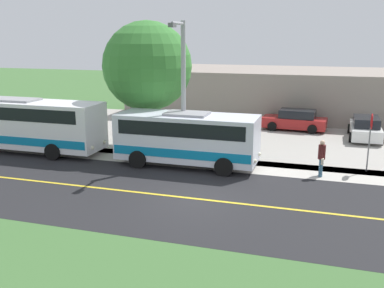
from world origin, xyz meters
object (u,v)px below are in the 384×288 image
object	(u,v)px
pedestrian_with_bags	(322,157)
commercial_building	(271,92)
shuttle_bus_front	(187,136)
stop_sign	(370,132)
parked_car_far	(365,128)
transit_bus_rear	(13,122)
street_light_pole	(183,86)
parked_car_near	(295,120)
tree_curbside	(147,66)

from	to	relation	value
pedestrian_with_bags	commercial_building	world-z (taller)	commercial_building
shuttle_bus_front	stop_sign	bearing A→B (deg)	100.21
parked_car_far	commercial_building	world-z (taller)	commercial_building
shuttle_bus_front	transit_bus_rear	world-z (taller)	transit_bus_rear
shuttle_bus_front	pedestrian_with_bags	distance (m)	6.64
street_light_pole	parked_car_near	world-z (taller)	street_light_pole
shuttle_bus_front	stop_sign	distance (m)	8.94
tree_curbside	commercial_building	world-z (taller)	tree_curbside
parked_car_far	transit_bus_rear	bearing A→B (deg)	-65.30
shuttle_bus_front	parked_car_near	xyz separation A→B (m)	(-10.52, 4.62, -0.83)
transit_bus_rear	stop_sign	distance (m)	19.41
parked_car_near	tree_curbside	size ratio (longest dim) A/B	0.62
parked_car_near	tree_curbside	xyz separation A→B (m)	(7.64, -7.93, 4.10)
stop_sign	commercial_building	distance (m)	16.71
pedestrian_with_bags	stop_sign	bearing A→B (deg)	124.56
tree_curbside	transit_bus_rear	bearing A→B (deg)	-68.14
parked_car_far	tree_curbside	distance (m)	14.52
shuttle_bus_front	parked_car_far	bearing A→B (deg)	134.60
commercial_building	parked_car_far	bearing A→B (deg)	42.27
stop_sign	tree_curbside	xyz separation A→B (m)	(-1.30, -12.09, 2.82)
parked_car_near	parked_car_far	xyz separation A→B (m)	(1.46, 4.56, 0.00)
street_light_pole	stop_sign	bearing A→B (deg)	97.70
stop_sign	parked_car_far	bearing A→B (deg)	176.97
stop_sign	street_light_pole	bearing A→B (deg)	-82.30
street_light_pole	commercial_building	world-z (taller)	street_light_pole
parked_car_near	tree_curbside	distance (m)	11.75
shuttle_bus_front	parked_car_near	distance (m)	11.52
pedestrian_with_bags	street_light_pole	distance (m)	7.61
transit_bus_rear	tree_curbside	world-z (taller)	tree_curbside
pedestrian_with_bags	stop_sign	distance (m)	2.82
pedestrian_with_bags	tree_curbside	size ratio (longest dim) A/B	0.24
shuttle_bus_front	pedestrian_with_bags	world-z (taller)	shuttle_bus_front
parked_car_far	tree_curbside	size ratio (longest dim) A/B	0.60
shuttle_bus_front	transit_bus_rear	xyz separation A→B (m)	(0.02, -10.55, 0.15)
stop_sign	parked_car_near	bearing A→B (deg)	-155.02
parked_car_far	stop_sign	bearing A→B (deg)	-3.03
parked_car_far	tree_curbside	xyz separation A→B (m)	(6.17, -12.49, 4.10)
tree_curbside	commercial_building	xyz separation A→B (m)	(-14.00, 5.37, -2.92)
pedestrian_with_bags	stop_sign	size ratio (longest dim) A/B	0.61
pedestrian_with_bags	parked_car_near	bearing A→B (deg)	-169.17
stop_sign	parked_car_near	world-z (taller)	stop_sign
shuttle_bus_front	stop_sign	world-z (taller)	stop_sign
pedestrian_with_bags	stop_sign	xyz separation A→B (m)	(-1.49, 2.17, 1.01)
stop_sign	transit_bus_rear	bearing A→B (deg)	-85.25
transit_bus_rear	stop_sign	bearing A→B (deg)	94.75
street_light_pole	parked_car_near	size ratio (longest dim) A/B	1.59
parked_car_far	parked_car_near	bearing A→B (deg)	-107.79
transit_bus_rear	commercial_building	world-z (taller)	commercial_building
shuttle_bus_front	tree_curbside	world-z (taller)	tree_curbside
parked_car_near	parked_car_far	distance (m)	4.79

